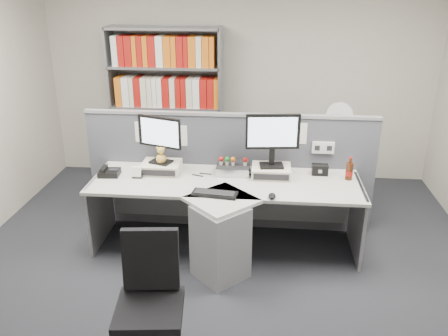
# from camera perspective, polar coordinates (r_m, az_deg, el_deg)

# --- Properties ---
(ground) EXTENTS (5.50, 5.50, 0.00)m
(ground) POSITION_cam_1_polar(r_m,az_deg,el_deg) (4.16, -0.87, -15.29)
(ground) COLOR #2A2C31
(ground) RESTS_ON ground
(room_shell) EXTENTS (5.04, 5.54, 2.72)m
(room_shell) POSITION_cam_1_polar(r_m,az_deg,el_deg) (3.38, -1.05, 9.60)
(room_shell) COLOR #B7B2A3
(room_shell) RESTS_ON ground
(partition) EXTENTS (3.00, 0.08, 1.27)m
(partition) POSITION_cam_1_polar(r_m,az_deg,el_deg) (4.92, 0.71, -0.32)
(partition) COLOR #4F515A
(partition) RESTS_ON ground
(desk) EXTENTS (2.60, 1.20, 0.72)m
(desk) POSITION_cam_1_polar(r_m,az_deg,el_deg) (4.41, -0.07, -5.86)
(desk) COLOR #BBBAB4
(desk) RESTS_ON ground
(monitor_riser_left) EXTENTS (0.38, 0.31, 0.10)m
(monitor_riser_left) POSITION_cam_1_polar(r_m,az_deg,el_deg) (4.72, -7.68, 0.08)
(monitor_riser_left) COLOR beige
(monitor_riser_left) RESTS_ON desk
(monitor_riser_right) EXTENTS (0.38, 0.31, 0.10)m
(monitor_riser_right) POSITION_cam_1_polar(r_m,az_deg,el_deg) (4.61, 5.79, -0.40)
(monitor_riser_right) COLOR beige
(monitor_riser_right) RESTS_ON desk
(monitor_left) EXTENTS (0.45, 0.21, 0.47)m
(monitor_left) POSITION_cam_1_polar(r_m,az_deg,el_deg) (4.61, -7.88, 3.93)
(monitor_left) COLOR black
(monitor_left) RESTS_ON monitor_riser_left
(monitor_right) EXTENTS (0.52, 0.19, 0.53)m
(monitor_right) POSITION_cam_1_polar(r_m,az_deg,el_deg) (4.48, 5.96, 3.93)
(monitor_right) COLOR black
(monitor_right) RESTS_ON monitor_riser_right
(desktop_pc) EXTENTS (0.33, 0.29, 0.09)m
(desktop_pc) POSITION_cam_1_polar(r_m,az_deg,el_deg) (4.67, 1.13, -0.04)
(desktop_pc) COLOR black
(desktop_pc) RESTS_ON desk
(figurines) EXTENTS (0.29, 0.05, 0.09)m
(figurines) POSITION_cam_1_polar(r_m,az_deg,el_deg) (4.62, 0.93, 0.98)
(figurines) COLOR beige
(figurines) RESTS_ON desktop_pc
(keyboard) EXTENTS (0.43, 0.21, 0.03)m
(keyboard) POSITION_cam_1_polar(r_m,az_deg,el_deg) (4.20, -1.15, -3.15)
(keyboard) COLOR black
(keyboard) RESTS_ON desk
(mouse) EXTENTS (0.07, 0.11, 0.04)m
(mouse) POSITION_cam_1_polar(r_m,az_deg,el_deg) (4.16, 5.89, -3.43)
(mouse) COLOR black
(mouse) RESTS_ON desk
(desk_phone) EXTENTS (0.21, 0.19, 0.08)m
(desk_phone) POSITION_cam_1_polar(r_m,az_deg,el_deg) (4.74, -13.88, -0.51)
(desk_phone) COLOR black
(desk_phone) RESTS_ON desk
(desk_calendar) EXTENTS (0.09, 0.07, 0.11)m
(desk_calendar) POSITION_cam_1_polar(r_m,az_deg,el_deg) (4.62, -10.56, -0.59)
(desk_calendar) COLOR black
(desk_calendar) RESTS_ON desk
(plush_toy) EXTENTS (0.10, 0.10, 0.18)m
(plush_toy) POSITION_cam_1_polar(r_m,az_deg,el_deg) (4.65, -7.71, 1.39)
(plush_toy) COLOR gold
(plush_toy) RESTS_ON monitor_riser_left
(speaker) EXTENTS (0.16, 0.09, 0.11)m
(speaker) POSITION_cam_1_polar(r_m,az_deg,el_deg) (4.71, 11.62, -0.21)
(speaker) COLOR black
(speaker) RESTS_ON desk
(cola_bottle) EXTENTS (0.07, 0.07, 0.23)m
(cola_bottle) POSITION_cam_1_polar(r_m,az_deg,el_deg) (4.65, 15.06, -0.38)
(cola_bottle) COLOR #3F190A
(cola_bottle) RESTS_ON desk
(shelving_unit) EXTENTS (1.41, 0.40, 2.00)m
(shelving_unit) POSITION_cam_1_polar(r_m,az_deg,el_deg) (6.07, -6.94, 7.14)
(shelving_unit) COLOR gray
(shelving_unit) RESTS_ON ground
(filing_cabinet) EXTENTS (0.45, 0.61, 0.70)m
(filing_cabinet) POSITION_cam_1_polar(r_m,az_deg,el_deg) (5.77, 13.24, -0.67)
(filing_cabinet) COLOR gray
(filing_cabinet) RESTS_ON ground
(desk_fan) EXTENTS (0.31, 0.19, 0.53)m
(desk_fan) POSITION_cam_1_polar(r_m,az_deg,el_deg) (5.55, 13.85, 5.83)
(desk_fan) COLOR white
(desk_fan) RESTS_ON filing_cabinet
(office_chair) EXTENTS (0.61, 0.62, 0.94)m
(office_chair) POSITION_cam_1_polar(r_m,az_deg,el_deg) (3.34, -8.99, -15.41)
(office_chair) COLOR silver
(office_chair) RESTS_ON ground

